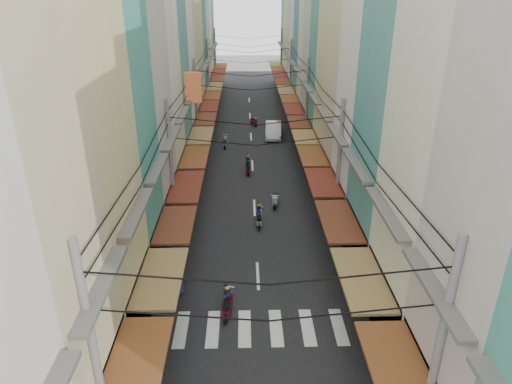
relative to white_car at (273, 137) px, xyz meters
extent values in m
plane|color=#60605B|center=(-2.24, -21.94, 0.00)|extent=(160.00, 160.00, 0.00)
cube|color=black|center=(-2.24, -1.94, 0.01)|extent=(10.00, 80.00, 0.02)
cube|color=slate|center=(-8.74, -1.94, 0.03)|extent=(3.00, 80.00, 0.06)
cube|color=slate|center=(4.26, -1.94, 0.03)|extent=(3.00, 80.00, 0.06)
cube|color=silver|center=(-5.74, -27.94, 0.03)|extent=(0.55, 2.40, 0.01)
cube|color=silver|center=(-4.34, -27.94, 0.03)|extent=(0.55, 2.40, 0.01)
cube|color=silver|center=(-2.94, -27.94, 0.03)|extent=(0.55, 2.40, 0.01)
cube|color=silver|center=(-1.54, -27.94, 0.03)|extent=(0.55, 2.40, 0.01)
cube|color=silver|center=(-0.14, -27.94, 0.03)|extent=(0.55, 2.40, 0.01)
cube|color=silver|center=(1.26, -27.94, 0.03)|extent=(0.55, 2.40, 0.01)
cube|color=brown|center=(-6.34, -32.92, 3.00)|extent=(1.80, 4.34, 0.12)
cube|color=#595651|center=(-6.99, -32.92, 6.00)|extent=(0.50, 4.24, 0.15)
cube|color=#CBB97F|center=(-10.24, -28.21, 7.90)|extent=(6.00, 4.70, 15.81)
cube|color=black|center=(-7.84, -28.21, 1.60)|extent=(1.20, 4.52, 3.20)
cube|color=olive|center=(-6.34, -28.21, 3.00)|extent=(1.80, 4.33, 0.12)
cube|color=#595651|center=(-6.99, -28.21, 6.00)|extent=(0.50, 4.23, 0.15)
cube|color=teal|center=(-10.24, -23.71, 9.62)|extent=(6.00, 4.30, 19.25)
cube|color=black|center=(-7.84, -23.71, 1.60)|extent=(1.20, 4.13, 3.20)
cube|color=#5F2D1B|center=(-6.34, -23.71, 3.00)|extent=(1.80, 3.96, 0.12)
cube|color=#595651|center=(-6.99, -23.71, 6.00)|extent=(0.50, 3.87, 0.15)
cube|color=#B3ACA4|center=(-10.24, -18.99, 10.47)|extent=(6.00, 5.14, 20.93)
cube|color=black|center=(-7.84, -18.99, 1.60)|extent=(1.20, 4.94, 3.20)
cube|color=maroon|center=(-6.34, -18.99, 3.00)|extent=(1.80, 4.73, 0.12)
cube|color=#595651|center=(-6.99, -18.99, 6.00)|extent=(0.50, 4.63, 0.15)
cube|color=beige|center=(-10.24, -13.94, 8.72)|extent=(6.00, 4.95, 17.43)
cube|color=black|center=(-7.84, -13.94, 1.60)|extent=(1.20, 4.75, 3.20)
cube|color=brown|center=(-6.34, -13.94, 3.00)|extent=(1.80, 4.56, 0.12)
cube|color=#595651|center=(-6.99, -13.94, 6.00)|extent=(0.50, 4.46, 0.15)
cube|color=teal|center=(-10.24, -8.97, 8.16)|extent=(6.00, 4.99, 16.32)
cube|color=black|center=(-7.84, -8.97, 1.60)|extent=(1.20, 4.80, 3.20)
cube|color=olive|center=(-6.34, -8.97, 3.00)|extent=(1.80, 4.60, 0.12)
cube|color=#595651|center=(-6.99, -8.97, 6.00)|extent=(0.50, 4.50, 0.15)
cube|color=silver|center=(-10.24, -4.15, 11.44)|extent=(6.00, 4.65, 22.87)
cube|color=black|center=(-7.84, -4.15, 1.60)|extent=(1.20, 4.46, 3.20)
cube|color=#5F2D1B|center=(-6.34, -4.15, 3.00)|extent=(1.80, 4.27, 0.12)
cube|color=#595651|center=(-6.99, -4.15, 6.00)|extent=(0.50, 4.18, 0.15)
cube|color=#C8B78D|center=(-10.24, 0.62, 10.29)|extent=(6.00, 4.89, 20.58)
cube|color=black|center=(-7.84, 0.62, 1.60)|extent=(1.20, 4.70, 3.20)
cube|color=maroon|center=(-6.34, 0.62, 3.00)|extent=(1.80, 4.50, 0.12)
cube|color=#595651|center=(-6.99, 0.62, 6.00)|extent=(0.50, 4.40, 0.15)
cube|color=#CBB97F|center=(-10.24, 5.33, 9.22)|extent=(6.00, 4.52, 18.44)
cube|color=black|center=(-7.84, 5.33, 1.60)|extent=(1.20, 4.34, 3.20)
cube|color=brown|center=(-6.34, 5.33, 3.00)|extent=(1.80, 4.16, 0.12)
cube|color=#595651|center=(-6.99, 5.33, 6.00)|extent=(0.50, 4.07, 0.15)
cube|color=teal|center=(-10.24, 10.19, 10.31)|extent=(6.00, 5.20, 20.63)
cube|color=black|center=(-7.84, 10.19, 1.60)|extent=(1.20, 4.99, 3.20)
cube|color=olive|center=(-6.34, 10.19, 3.00)|extent=(1.80, 4.78, 0.12)
cube|color=#595651|center=(-6.99, 10.19, 6.00)|extent=(0.50, 4.68, 0.15)
cube|color=#B3ACA4|center=(-10.24, 15.25, 11.85)|extent=(6.00, 4.94, 23.70)
cube|color=black|center=(-7.84, 15.25, 1.60)|extent=(1.20, 4.74, 3.20)
cube|color=#5F2D1B|center=(-6.34, 15.25, 3.00)|extent=(1.80, 4.55, 0.12)
cube|color=#595651|center=(-6.99, 15.25, 6.00)|extent=(0.50, 4.45, 0.15)
cube|color=beige|center=(-10.24, 20.20, 10.56)|extent=(6.00, 4.96, 21.12)
cube|color=black|center=(-7.84, 20.20, 1.60)|extent=(1.20, 4.76, 3.20)
cube|color=maroon|center=(-6.34, 20.20, 3.00)|extent=(1.80, 4.56, 0.12)
cube|color=#595651|center=(-6.99, 20.20, 6.00)|extent=(0.50, 4.46, 0.15)
cube|color=teal|center=(-10.24, 25.20, 9.95)|extent=(6.00, 5.04, 19.90)
cube|color=black|center=(-7.84, 25.20, 1.60)|extent=(1.20, 4.84, 3.20)
cube|color=brown|center=(-6.34, 25.20, 3.00)|extent=(1.80, 4.64, 0.12)
cube|color=#595651|center=(-6.99, 25.20, 6.00)|extent=(0.50, 4.54, 0.15)
cube|color=#592914|center=(-6.64, -9.94, 7.00)|extent=(1.20, 0.40, 2.20)
cube|color=brown|center=(1.86, -33.35, 3.00)|extent=(1.80, 4.35, 0.12)
cube|color=#595651|center=(2.51, -33.35, 6.00)|extent=(0.50, 4.25, 0.15)
cube|color=beige|center=(5.76, -28.50, 11.19)|extent=(6.00, 4.97, 22.38)
cube|color=black|center=(3.36, -28.50, 1.60)|extent=(1.20, 4.78, 3.20)
cube|color=olive|center=(1.86, -28.50, 3.00)|extent=(1.80, 4.58, 0.12)
cube|color=#595651|center=(2.51, -28.50, 6.00)|extent=(0.50, 4.48, 0.15)
cube|color=teal|center=(5.76, -23.49, 7.54)|extent=(6.00, 5.03, 15.08)
cube|color=black|center=(3.36, -23.49, 1.60)|extent=(1.20, 4.83, 3.20)
cube|color=#5F2D1B|center=(1.86, -23.49, 3.00)|extent=(1.80, 4.63, 0.12)
cube|color=#595651|center=(2.51, -23.49, 6.00)|extent=(0.50, 4.53, 0.15)
cube|color=silver|center=(5.76, -18.58, 10.83)|extent=(6.00, 4.79, 21.66)
cube|color=black|center=(3.36, -18.58, 1.60)|extent=(1.20, 4.60, 3.20)
cube|color=maroon|center=(1.86, -18.58, 3.00)|extent=(1.80, 4.41, 0.12)
cube|color=#595651|center=(2.51, -18.58, 6.00)|extent=(0.50, 4.31, 0.15)
cube|color=#C8B78D|center=(5.76, -13.92, 10.37)|extent=(6.00, 4.52, 20.74)
cube|color=black|center=(3.36, -13.92, 1.60)|extent=(1.20, 4.34, 3.20)
cube|color=brown|center=(1.86, -13.92, 3.00)|extent=(1.80, 4.16, 0.12)
cube|color=#595651|center=(2.51, -13.92, 6.00)|extent=(0.50, 4.07, 0.15)
cube|color=#CBB97F|center=(5.76, -9.60, 7.06)|extent=(6.00, 4.12, 14.13)
cube|color=black|center=(3.36, -9.60, 1.60)|extent=(1.20, 3.96, 3.20)
cube|color=olive|center=(1.86, -9.60, 3.00)|extent=(1.80, 3.79, 0.12)
cube|color=#595651|center=(2.51, -9.60, 6.00)|extent=(0.50, 3.71, 0.15)
cube|color=teal|center=(5.76, -5.34, 8.84)|extent=(6.00, 4.40, 17.68)
cube|color=black|center=(3.36, -5.34, 1.60)|extent=(1.20, 4.23, 3.20)
cube|color=#5F2D1B|center=(1.86, -5.34, 3.00)|extent=(1.80, 4.05, 0.12)
cube|color=#595651|center=(2.51, -5.34, 6.00)|extent=(0.50, 3.96, 0.15)
cube|color=#B3ACA4|center=(5.76, -0.82, 11.30)|extent=(6.00, 4.64, 22.59)
cube|color=black|center=(3.36, -0.82, 1.60)|extent=(1.20, 4.45, 3.20)
cube|color=maroon|center=(1.86, -0.82, 3.00)|extent=(1.80, 4.26, 0.12)
cube|color=#595651|center=(2.51, -0.82, 6.00)|extent=(0.50, 4.17, 0.15)
cube|color=beige|center=(5.76, 3.50, 10.63)|extent=(6.00, 4.00, 21.25)
cube|color=black|center=(3.36, 3.50, 1.60)|extent=(1.20, 3.84, 3.20)
cube|color=brown|center=(1.86, 3.50, 3.00)|extent=(1.80, 3.68, 0.12)
cube|color=#595651|center=(2.51, 3.50, 6.00)|extent=(0.50, 3.60, 0.15)
cube|color=teal|center=(5.76, 8.01, 11.16)|extent=(6.00, 5.01, 22.33)
cube|color=black|center=(3.36, 8.01, 1.60)|extent=(1.20, 4.81, 3.20)
cube|color=olive|center=(1.86, 8.01, 3.00)|extent=(1.80, 4.61, 0.12)
cube|color=#595651|center=(2.51, 8.01, 6.00)|extent=(0.50, 4.51, 0.15)
cube|color=silver|center=(5.76, 13.01, 9.86)|extent=(6.00, 5.00, 19.71)
cube|color=black|center=(3.36, 13.01, 1.60)|extent=(1.20, 4.80, 3.20)
cube|color=#5F2D1B|center=(1.86, 13.01, 3.00)|extent=(1.80, 4.60, 0.12)
cube|color=#595651|center=(2.51, 13.01, 6.00)|extent=(0.50, 4.50, 0.15)
cube|color=#C8B78D|center=(5.76, 17.67, 8.43)|extent=(6.00, 4.32, 16.86)
cube|color=black|center=(3.36, 17.67, 1.60)|extent=(1.20, 4.15, 3.20)
cube|color=maroon|center=(1.86, 17.67, 3.00)|extent=(1.80, 3.97, 0.12)
cube|color=#595651|center=(2.51, 17.67, 6.00)|extent=(0.50, 3.89, 0.15)
cube|color=#CBB97F|center=(5.76, 22.00, 9.98)|extent=(6.00, 4.33, 19.96)
cube|color=black|center=(3.36, 22.00, 1.60)|extent=(1.20, 4.16, 3.20)
cube|color=brown|center=(1.86, 22.00, 3.00)|extent=(1.80, 3.99, 0.12)
cube|color=#595651|center=(2.51, 22.00, 6.00)|extent=(0.50, 3.90, 0.15)
cube|color=teal|center=(5.76, 26.60, 7.17)|extent=(6.00, 4.88, 14.34)
cube|color=black|center=(3.36, 26.60, 1.60)|extent=(1.20, 4.68, 3.20)
cube|color=olive|center=(1.86, 26.60, 3.00)|extent=(1.80, 4.49, 0.12)
cube|color=#595651|center=(2.51, 26.60, 6.00)|extent=(0.50, 4.39, 0.15)
cylinder|color=slate|center=(-7.14, -33.94, 4.10)|extent=(0.26, 0.26, 8.20)
cylinder|color=slate|center=(2.66, -33.94, 4.10)|extent=(0.26, 0.26, 8.20)
cylinder|color=slate|center=(-7.14, -18.94, 4.10)|extent=(0.26, 0.26, 8.20)
cylinder|color=slate|center=(2.66, -18.94, 4.10)|extent=(0.26, 0.26, 8.20)
cylinder|color=slate|center=(-7.14, -3.94, 4.10)|extent=(0.26, 0.26, 8.20)
cylinder|color=slate|center=(2.66, -3.94, 4.10)|extent=(0.26, 0.26, 8.20)
cylinder|color=slate|center=(-7.14, 11.06, 4.10)|extent=(0.26, 0.26, 8.20)
cylinder|color=slate|center=(2.66, 11.06, 4.10)|extent=(0.26, 0.26, 8.20)
cylinder|color=slate|center=(-7.14, 26.06, 4.10)|extent=(0.26, 0.26, 8.20)
cylinder|color=slate|center=(2.66, 26.06, 4.10)|extent=(0.26, 0.26, 8.20)
imported|color=silver|center=(0.00, 0.00, 0.00)|extent=(5.28, 2.35, 1.82)
imported|color=black|center=(5.26, -20.54, 0.00)|extent=(1.48, 0.66, 0.99)
cylinder|color=black|center=(-3.71, -26.33, 0.24)|extent=(0.09, 0.49, 0.49)
cylinder|color=black|center=(-3.71, -27.55, 0.24)|extent=(0.09, 0.49, 0.49)
cube|color=maroon|center=(-3.71, -26.94, 0.39)|extent=(0.32, 1.08, 0.26)
cube|color=black|center=(-3.71, -27.18, 0.68)|extent=(0.30, 0.52, 0.17)
cube|color=maroon|center=(-3.71, -26.43, 0.61)|extent=(0.28, 0.26, 0.52)
imported|color=#212A4D|center=(-3.71, -26.94, 0.52)|extent=(0.49, 0.35, 1.24)
sphere|color=yellow|center=(-3.71, -26.94, 1.45)|extent=(0.26, 0.26, 0.26)
cylinder|color=black|center=(-1.99, -17.87, 0.24)|extent=(0.09, 0.48, 0.48)
cylinder|color=black|center=(-1.99, -19.06, 0.24)|extent=(0.09, 0.48, 0.48)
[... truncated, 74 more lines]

